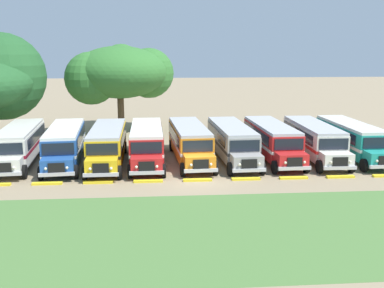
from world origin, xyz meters
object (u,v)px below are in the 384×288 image
parked_bus_slot_7 (314,139)px  parked_bus_slot_1 (65,143)px  parked_bus_slot_0 (20,143)px  parked_bus_slot_2 (107,143)px  parked_bus_slot_3 (147,142)px  parked_bus_slot_8 (351,138)px  parked_bus_slot_5 (232,140)px  parked_bus_slot_6 (272,139)px  broad_shade_tree (120,73)px  parked_bus_slot_4 (190,141)px

parked_bus_slot_7 → parked_bus_slot_1: bearing=-89.2°
parked_bus_slot_0 → parked_bus_slot_2: size_ratio=1.01×
parked_bus_slot_1 → parked_bus_slot_3: same height
parked_bus_slot_1 → parked_bus_slot_8: 23.70m
parked_bus_slot_2 → parked_bus_slot_5: (10.10, 0.34, 0.00)m
parked_bus_slot_6 → broad_shade_tree: size_ratio=0.94×
parked_bus_slot_1 → parked_bus_slot_2: size_ratio=1.01×
parked_bus_slot_2 → broad_shade_tree: broad_shade_tree is taller
parked_bus_slot_7 → parked_bus_slot_6: bearing=-92.1°
parked_bus_slot_8 → parked_bus_slot_7: bearing=-88.9°
parked_bus_slot_2 → parked_bus_slot_4: (6.61, 0.51, 0.00)m
parked_bus_slot_0 → parked_bus_slot_3: bearing=83.0°
parked_bus_slot_3 → broad_shade_tree: broad_shade_tree is taller
parked_bus_slot_8 → parked_bus_slot_5: bearing=-89.8°
parked_bus_slot_2 → parked_bus_slot_5: same height
parked_bus_slot_0 → parked_bus_slot_5: (17.10, -0.28, 0.00)m
parked_bus_slot_4 → broad_shade_tree: (-6.51, 13.64, 4.81)m
parked_bus_slot_0 → parked_bus_slot_6: (20.49, -0.03, 0.00)m
parked_bus_slot_6 → broad_shade_tree: 19.66m
parked_bus_slot_0 → parked_bus_slot_8: 27.31m
parked_bus_slot_3 → parked_bus_slot_6: bearing=90.9°
parked_bus_slot_3 → parked_bus_slot_4: same height
parked_bus_slot_4 → parked_bus_slot_6: bearing=87.0°
parked_bus_slot_1 → parked_bus_slot_2: 3.40m
parked_bus_slot_3 → parked_bus_slot_4: (3.50, 0.25, 0.00)m
parked_bus_slot_4 → broad_shade_tree: 15.86m
parked_bus_slot_0 → broad_shade_tree: (7.10, 13.53, 4.81)m
parked_bus_slot_3 → parked_bus_slot_7: (13.90, 0.17, 0.00)m
parked_bus_slot_3 → parked_bus_slot_5: bearing=89.8°
parked_bus_slot_2 → broad_shade_tree: size_ratio=0.94×
parked_bus_slot_2 → parked_bus_slot_6: (13.49, 0.59, 0.00)m
parked_bus_slot_2 → parked_bus_slot_4: bearing=93.2°
parked_bus_slot_5 → broad_shade_tree: size_ratio=0.94×
parked_bus_slot_6 → parked_bus_slot_5: bearing=-87.8°
parked_bus_slot_5 → parked_bus_slot_7: same height
parked_bus_slot_0 → parked_bus_slot_2: same height
parked_bus_slot_7 → parked_bus_slot_8: size_ratio=1.00×
parked_bus_slot_6 → parked_bus_slot_4: bearing=-91.4°
parked_bus_slot_0 → broad_shade_tree: broad_shade_tree is taller
parked_bus_slot_0 → parked_bus_slot_8: size_ratio=1.01×
parked_bus_slot_6 → parked_bus_slot_0: bearing=-92.1°
parked_bus_slot_0 → broad_shade_tree: 16.02m
parked_bus_slot_3 → parked_bus_slot_8: same height
parked_bus_slot_3 → parked_bus_slot_7: bearing=89.8°
broad_shade_tree → parked_bus_slot_0: bearing=-117.7°
parked_bus_slot_0 → parked_bus_slot_3: 10.12m
parked_bus_slot_2 → parked_bus_slot_4: size_ratio=0.99×
parked_bus_slot_1 → parked_bus_slot_5: same height
parked_bus_slot_0 → parked_bus_slot_7: size_ratio=1.01×
parked_bus_slot_0 → parked_bus_slot_1: bearing=80.5°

